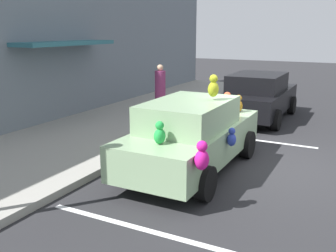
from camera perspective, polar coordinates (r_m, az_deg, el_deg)
ground_plane at (r=8.86m, az=14.97°, el=-5.76°), size 60.00×60.00×0.00m
sidewalk at (r=10.95m, az=-11.40°, el=-1.33°), size 24.00×4.00×0.15m
storefront_building at (r=12.04m, az=-20.40°, el=14.48°), size 24.00×1.25×6.40m
parking_stripe_front at (r=10.83m, az=12.02°, el=-1.94°), size 0.12×3.60×0.01m
parking_stripe_rear at (r=5.99m, az=-3.10°, el=-15.26°), size 0.12×3.60×0.01m
plush_covered_car at (r=8.09m, az=3.65°, el=-1.26°), size 4.27×2.00×2.07m
parked_sedan_behind at (r=13.21m, az=13.27°, el=4.39°), size 4.23×2.01×1.54m
teddy_bear_on_sidewalk at (r=10.08m, az=-4.46°, el=0.19°), size 0.42×0.35×0.80m
pedestrian_near_shopfront at (r=12.86m, az=-1.16°, el=5.12°), size 0.36×0.36×1.68m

